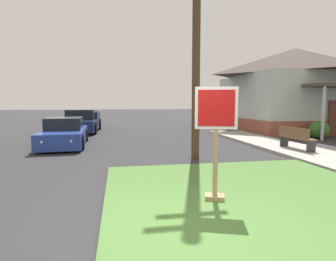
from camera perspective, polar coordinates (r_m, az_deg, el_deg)
The scene contains 11 objects.
ground_plane at distance 4.35m, azimuth 2.51°, elevation -20.23°, with size 160.00×160.00×0.00m, color #2B2B2D.
grass_corner_patch at distance 6.10m, azimuth 16.68°, elevation -12.31°, with size 5.92×5.51×0.08m, color #477033.
sidewalk_strip at distance 11.48m, azimuth 26.53°, elevation -4.15°, with size 2.20×15.52×0.12m, color #9E9B93.
stop_sign at distance 5.23m, azimuth 9.76°, elevation -2.89°, with size 0.74×0.38×2.12m.
manhole_cover at distance 8.38m, azimuth -4.07°, elevation -7.38°, with size 0.70×0.70×0.02m, color black.
parked_sedan_blue at distance 13.24m, azimuth -20.49°, elevation -0.57°, with size 2.00×4.47×1.25m.
pickup_truck_navy at distance 19.03m, azimuth -17.18°, elevation 1.56°, with size 2.16×5.15×1.48m.
street_bench at distance 11.77m, azimuth 24.78°, elevation -1.23°, with size 0.53×1.67×0.85m.
utility_pole at distance 9.90m, azimuth 5.90°, elevation 22.92°, with size 1.42×0.27×9.28m.
corner_house at distance 21.40m, azimuth 24.46°, elevation 7.85°, with size 8.52×9.45×5.65m.
shrub_near_porch at distance 16.85m, azimuth 28.61°, elevation 0.15°, with size 1.03×1.03×0.96m, color #356F2A.
Camera 1 is at (-0.87, -3.81, 1.90)m, focal length 29.62 mm.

